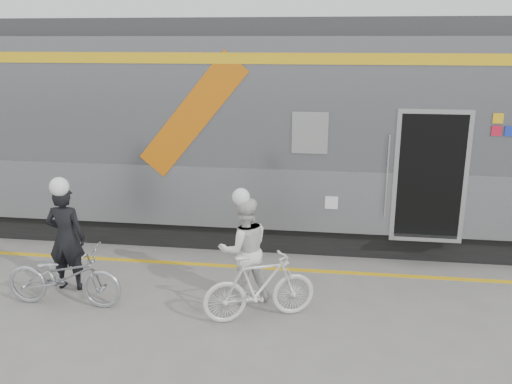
% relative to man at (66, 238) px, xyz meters
% --- Properties ---
extents(ground, '(90.00, 90.00, 0.00)m').
position_rel_man_xyz_m(ground, '(2.60, -1.00, -0.82)').
color(ground, slate).
rests_on(ground, ground).
extents(train, '(24.00, 3.17, 4.10)m').
position_rel_man_xyz_m(train, '(3.41, 3.20, 1.23)').
color(train, black).
rests_on(train, ground).
extents(safety_strip, '(24.00, 0.12, 0.01)m').
position_rel_man_xyz_m(safety_strip, '(2.60, 1.15, -0.82)').
color(safety_strip, gold).
rests_on(safety_strip, ground).
extents(man, '(0.60, 0.40, 1.65)m').
position_rel_man_xyz_m(man, '(0.00, 0.00, 0.00)').
color(man, black).
rests_on(man, ground).
extents(bicycle_left, '(1.73, 0.61, 0.91)m').
position_rel_man_xyz_m(bicycle_left, '(0.20, -0.55, -0.37)').
color(bicycle_left, '#A3A4AB').
rests_on(bicycle_left, ground).
extents(woman, '(0.94, 0.85, 1.58)m').
position_rel_man_xyz_m(woman, '(2.76, -0.01, -0.03)').
color(woman, silver).
rests_on(woman, ground).
extents(bicycle_right, '(1.64, 1.03, 0.96)m').
position_rel_man_xyz_m(bicycle_right, '(3.06, -0.56, -0.35)').
color(bicycle_right, silver).
rests_on(bicycle_right, ground).
extents(helmet_man, '(0.29, 0.29, 0.29)m').
position_rel_man_xyz_m(helmet_man, '(0.00, 0.00, 0.97)').
color(helmet_man, white).
rests_on(helmet_man, man).
extents(helmet_woman, '(0.25, 0.25, 0.25)m').
position_rel_man_xyz_m(helmet_woman, '(2.76, -0.01, 0.88)').
color(helmet_woman, white).
rests_on(helmet_woman, woman).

